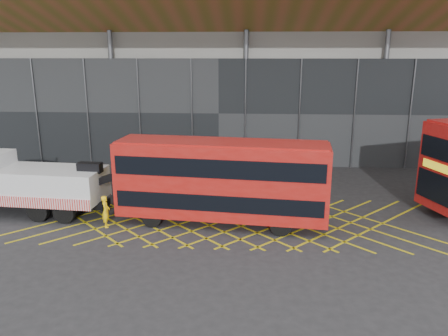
{
  "coord_description": "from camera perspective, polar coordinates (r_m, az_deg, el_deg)",
  "views": [
    {
      "loc": [
        4.38,
        -21.23,
        8.49
      ],
      "look_at": [
        3.0,
        1.5,
        2.4
      ],
      "focal_mm": 35.0,
      "sensor_mm": 36.0,
      "label": 1
    }
  ],
  "objects": [
    {
      "name": "ground_plane",
      "position": [
        23.28,
        -7.67,
        -6.56
      ],
      "size": [
        120.0,
        120.0,
        0.0
      ],
      "primitive_type": "plane",
      "color": "#262729"
    },
    {
      "name": "road_markings",
      "position": [
        22.89,
        0.27,
        -6.78
      ],
      "size": [
        23.16,
        7.16,
        0.01
      ],
      "color": "gold",
      "rests_on": "ground_plane"
    },
    {
      "name": "construction_building",
      "position": [
        39.7,
        -0.08,
        15.67
      ],
      "size": [
        55.0,
        23.97,
        18.0
      ],
      "color": "gray",
      "rests_on": "ground_plane"
    },
    {
      "name": "recovery_truck",
      "position": [
        26.09,
        -26.11,
        -1.42
      ],
      "size": [
        11.31,
        3.48,
        3.92
      ],
      "rotation": [
        0.0,
        0.0,
        -0.08
      ],
      "color": "black",
      "rests_on": "ground_plane"
    },
    {
      "name": "bus_towed",
      "position": [
        21.7,
        -0.37,
        -1.4
      ],
      "size": [
        10.69,
        3.57,
        4.27
      ],
      "rotation": [
        0.0,
        0.0,
        -0.11
      ],
      "color": "#AD140F",
      "rests_on": "ground_plane"
    },
    {
      "name": "worker",
      "position": [
        22.56,
        -15.18,
        -5.48
      ],
      "size": [
        0.52,
        0.67,
        1.62
      ],
      "primitive_type": "imported",
      "rotation": [
        0.0,
        0.0,
        1.81
      ],
      "color": "yellow",
      "rests_on": "ground_plane"
    }
  ]
}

